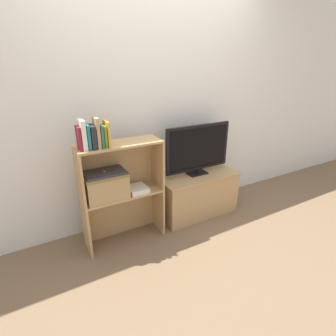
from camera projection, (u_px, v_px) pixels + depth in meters
The scene contains 17 objects.
ground_plane at pixel (174, 231), 2.76m from camera, with size 16.00×16.00×0.00m, color brown.
wall_back at pixel (152, 110), 2.69m from camera, with size 10.00×0.05×2.40m.
tv_stand at pixel (196, 193), 3.03m from camera, with size 0.91×0.46×0.49m.
tv at pixel (198, 149), 2.83m from camera, with size 0.78×0.14×0.56m.
bookshelf_lower_tier at pixel (122, 209), 2.57m from camera, with size 0.75×0.27×0.51m.
bookshelf_upper_tier at pixel (119, 161), 2.39m from camera, with size 0.75×0.27×0.49m.
book_maroon at pixel (79, 138), 2.06m from camera, with size 0.02×0.12×0.19m.
book_ivory at pixel (83, 135), 2.06m from camera, with size 0.04×0.14×0.24m.
book_teal at pixel (88, 137), 2.09m from camera, with size 0.02×0.13×0.20m.
book_charcoal at pixel (92, 137), 2.10m from camera, with size 0.04×0.15×0.19m.
book_tan at pixel (97, 133), 2.11m from camera, with size 0.03×0.13×0.25m.
book_forest at pixel (101, 136), 2.14m from camera, with size 0.02×0.14×0.18m.
book_olive at pixel (104, 136), 2.15m from camera, with size 0.02×0.14×0.18m.
book_mustard at pixel (107, 134), 2.15m from camera, with size 0.02×0.15×0.21m.
storage_basket_left at pixel (106, 185), 2.32m from camera, with size 0.37×0.24×0.24m.
laptop at pixel (105, 173), 2.28m from camera, with size 0.35×0.22×0.02m.
magazine_stack at pixel (137, 189), 2.49m from camera, with size 0.18×0.20×0.04m.
Camera 1 is at (-1.18, -1.98, 1.65)m, focal length 28.00 mm.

